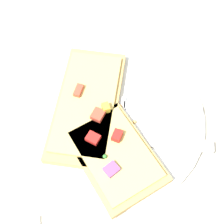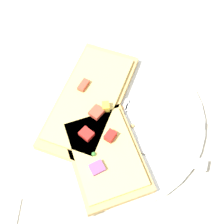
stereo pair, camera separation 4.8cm
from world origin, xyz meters
The scene contains 7 objects.
ground_plane centered at (0.00, 0.00, 0.00)m, with size 4.00×4.00×0.00m, color #BCB29E.
plate centered at (0.00, 0.00, 0.01)m, with size 0.29×0.29×0.01m.
fork centered at (0.01, -0.03, 0.01)m, with size 0.06×0.20×0.01m.
knife centered at (-0.05, -0.05, 0.01)m, with size 0.08×0.22×0.01m.
pizza_slice_main centered at (0.02, 0.04, 0.02)m, with size 0.23×0.15×0.03m.
pizza_slice_corner centered at (-0.07, 0.01, 0.02)m, with size 0.17×0.15×0.03m.
crumb_scatter centered at (0.01, -0.01, 0.02)m, with size 0.04×0.03×0.01m.
Camera 2 is at (-0.24, -0.01, 0.44)m, focal length 50.00 mm.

